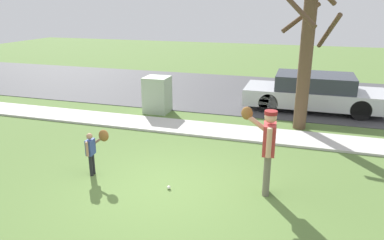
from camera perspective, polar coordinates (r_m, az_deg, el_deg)
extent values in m
plane|color=#567538|center=(10.44, 2.58, -1.86)|extent=(48.00, 48.00, 0.00)
cube|color=beige|center=(10.52, 2.72, -1.53)|extent=(36.00, 1.20, 0.06)
cube|color=#424244|center=(15.23, 7.48, 4.42)|extent=(36.00, 6.80, 0.02)
cylinder|color=#6B6656|center=(7.09, 11.66, -8.56)|extent=(0.13, 0.13, 0.84)
cylinder|color=#6B6656|center=(7.23, 11.69, -7.99)|extent=(0.13, 0.13, 0.84)
cube|color=#B73838|center=(6.88, 12.05, -2.93)|extent=(0.26, 0.42, 0.59)
sphere|color=tan|center=(6.74, 12.28, 0.45)|extent=(0.23, 0.23, 0.23)
cylinder|color=maroon|center=(6.72, 12.33, 1.14)|extent=(0.24, 0.24, 0.07)
cylinder|color=tan|center=(6.64, 12.02, -3.54)|extent=(0.10, 0.10, 0.56)
cylinder|color=tan|center=(7.05, 10.17, -0.47)|extent=(0.52, 0.14, 0.40)
ellipsoid|color=brown|center=(7.00, 8.66, 1.06)|extent=(0.23, 0.16, 0.26)
cylinder|color=black|center=(8.14, -15.31, -6.65)|extent=(0.08, 0.08, 0.48)
cylinder|color=black|center=(8.06, -15.61, -6.91)|extent=(0.08, 0.08, 0.48)
cube|color=#33478C|center=(7.94, -15.70, -4.11)|extent=(0.15, 0.24, 0.34)
sphere|color=#A87A5B|center=(7.86, -15.85, -2.47)|extent=(0.13, 0.13, 0.13)
cylinder|color=#A87A5B|center=(7.95, -14.39, -3.04)|extent=(0.29, 0.08, 0.23)
ellipsoid|color=brown|center=(7.87, -13.73, -2.40)|extent=(0.23, 0.16, 0.26)
cylinder|color=#A87A5B|center=(7.83, -16.19, -4.42)|extent=(0.06, 0.06, 0.32)
sphere|color=white|center=(7.34, -3.69, -10.56)|extent=(0.07, 0.07, 0.07)
cube|color=#9EB293|center=(12.23, -5.49, 3.99)|extent=(0.80, 0.76, 1.20)
cylinder|color=brown|center=(10.72, 17.49, 9.72)|extent=(0.37, 0.37, 4.30)
cylinder|color=brown|center=(10.84, 20.71, 12.92)|extent=(0.53, 1.36, 1.02)
cylinder|color=brown|center=(11.03, 16.77, 15.17)|extent=(1.05, 0.69, 0.85)
cylinder|color=brown|center=(10.16, 15.78, 17.02)|extent=(1.26, 1.11, 1.14)
cube|color=silver|center=(13.13, 18.52, 3.51)|extent=(4.60, 1.80, 0.55)
cube|color=#2D333D|center=(13.01, 18.75, 5.75)|extent=(2.53, 1.66, 0.50)
cylinder|color=black|center=(12.43, 11.93, 2.66)|extent=(0.64, 0.22, 0.64)
cylinder|color=black|center=(13.96, 12.59, 4.28)|extent=(0.64, 0.22, 0.64)
cylinder|color=black|center=(12.52, 25.00, 1.45)|extent=(0.64, 0.22, 0.64)
cylinder|color=black|center=(14.04, 24.25, 3.19)|extent=(0.64, 0.22, 0.64)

